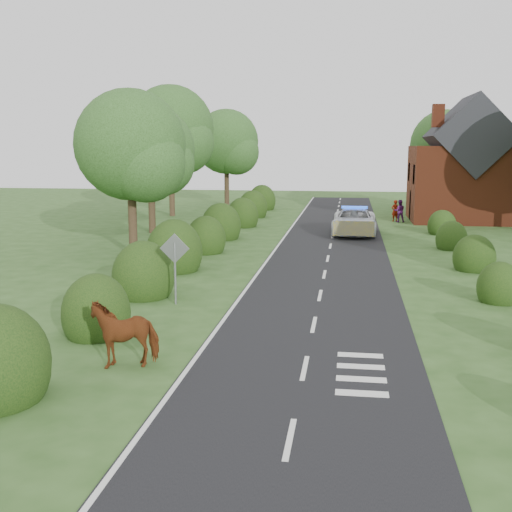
% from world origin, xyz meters
% --- Properties ---
extents(ground, '(120.00, 120.00, 0.00)m').
position_xyz_m(ground, '(0.00, 0.00, 0.00)').
color(ground, '#2D4F1D').
extents(road, '(6.00, 70.00, 0.02)m').
position_xyz_m(road, '(0.00, 15.00, 0.01)').
color(road, black).
rests_on(road, ground).
extents(road_markings, '(4.96, 70.00, 0.01)m').
position_xyz_m(road_markings, '(-1.60, 12.93, 0.03)').
color(road_markings, white).
rests_on(road_markings, road).
extents(hedgerow_left, '(2.75, 50.41, 3.00)m').
position_xyz_m(hedgerow_left, '(-6.51, 11.69, 0.75)').
color(hedgerow_left, black).
rests_on(hedgerow_left, ground).
extents(hedgerow_right, '(2.10, 45.78, 2.10)m').
position_xyz_m(hedgerow_right, '(6.60, 11.21, 0.55)').
color(hedgerow_right, black).
rests_on(hedgerow_right, ground).
extents(tree_left_a, '(5.74, 5.60, 8.38)m').
position_xyz_m(tree_left_a, '(-9.75, 11.86, 5.34)').
color(tree_left_a, '#332316').
rests_on(tree_left_a, ground).
extents(tree_left_b, '(5.74, 5.60, 8.07)m').
position_xyz_m(tree_left_b, '(-11.25, 19.86, 5.04)').
color(tree_left_b, '#332316').
rests_on(tree_left_b, ground).
extents(tree_left_c, '(6.97, 6.80, 10.22)m').
position_xyz_m(tree_left_c, '(-12.70, 29.83, 6.53)').
color(tree_left_c, '#332316').
rests_on(tree_left_c, ground).
extents(tree_left_d, '(6.15, 6.00, 8.89)m').
position_xyz_m(tree_left_d, '(-10.23, 39.85, 5.64)').
color(tree_left_d, '#332316').
rests_on(tree_left_d, ground).
extents(tree_right_c, '(6.15, 6.00, 8.58)m').
position_xyz_m(tree_right_c, '(9.27, 37.85, 5.34)').
color(tree_right_c, '#332316').
rests_on(tree_right_c, ground).
extents(road_sign, '(1.06, 0.08, 2.53)m').
position_xyz_m(road_sign, '(-5.00, 2.00, 1.65)').
color(road_sign, gray).
rests_on(road_sign, ground).
extents(house, '(8.00, 7.40, 9.17)m').
position_xyz_m(house, '(9.49, 30.00, 3.79)').
color(house, maroon).
rests_on(house, ground).
extents(cow, '(2.23, 1.74, 1.40)m').
position_xyz_m(cow, '(-4.60, -4.25, 0.70)').
color(cow, '#64210B').
rests_on(cow, ground).
extents(police_van, '(2.77, 5.92, 1.77)m').
position_xyz_m(police_van, '(1.31, 21.29, 0.81)').
color(police_van, white).
rests_on(police_van, ground).
extents(pedestrian_red, '(0.69, 0.62, 1.57)m').
position_xyz_m(pedestrian_red, '(4.32, 28.74, 0.79)').
color(pedestrian_red, maroon).
rests_on(pedestrian_red, ground).
extents(pedestrian_purple, '(0.84, 0.67, 1.65)m').
position_xyz_m(pedestrian_purple, '(4.61, 28.19, 0.82)').
color(pedestrian_purple, '#52185E').
rests_on(pedestrian_purple, ground).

